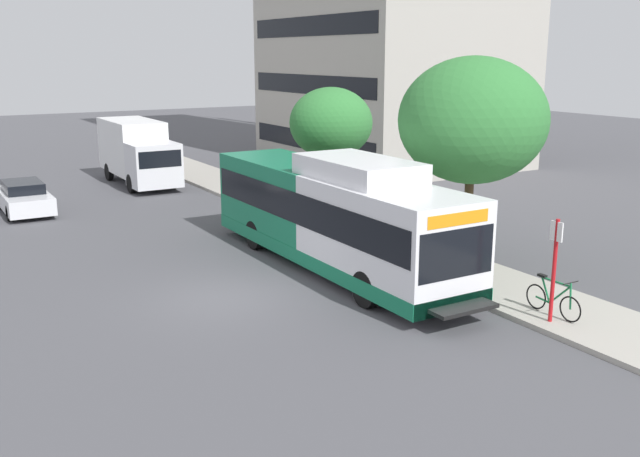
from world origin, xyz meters
The scene contains 10 objects.
ground_plane centered at (0.00, 8.00, 0.00)m, with size 120.00×120.00×0.00m, color #4C4C51.
sidewalk_curb centered at (7.00, 6.00, 0.07)m, with size 3.00×56.00×0.14m, color #A8A399.
transit_bus centered at (4.04, 0.93, 1.70)m, with size 2.58×12.25×3.65m.
bus_stop_sign_pole centered at (6.02, -6.09, 1.65)m, with size 0.10×0.36×2.60m.
bicycle_parked centered at (6.40, -5.82, 0.56)m, with size 0.52×1.76×1.02m.
street_tree_near_stop centered at (7.86, -0.99, 4.60)m, with size 4.56×4.56×6.41m.
street_tree_mid_block centered at (7.76, 7.10, 3.87)m, with size 3.35×3.35×5.17m.
parked_car_far_lane centered at (-2.99, 14.53, 0.66)m, with size 1.80×4.50×1.33m.
box_truck_background centered at (3.23, 18.77, 1.74)m, with size 2.32×7.01×3.25m.
lattice_comm_tower centered at (25.01, 30.13, 8.07)m, with size 1.10×1.10×24.64m.
Camera 1 is at (-7.35, -17.39, 6.58)m, focal length 39.92 mm.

